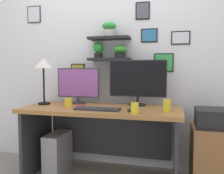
{
  "coord_description": "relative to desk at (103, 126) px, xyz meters",
  "views": [
    {
      "loc": [
        0.71,
        -2.37,
        1.15
      ],
      "look_at": [
        0.1,
        0.05,
        0.96
      ],
      "focal_mm": 38.83,
      "sensor_mm": 36.0,
      "label": 1
    }
  ],
  "objects": [
    {
      "name": "computer_mouse",
      "position": [
        0.33,
        -0.22,
        0.23
      ],
      "size": [
        0.06,
        0.09,
        0.03
      ],
      "primitive_type": "ellipsoid",
      "color": "#2D2D33",
      "rests_on": "desk"
    },
    {
      "name": "cell_phone",
      "position": [
        -0.23,
        -0.06,
        0.22
      ],
      "size": [
        0.08,
        0.14,
        0.01
      ],
      "primitive_type": "cube",
      "rotation": [
        0.0,
        0.0,
        0.05
      ],
      "color": "red",
      "rests_on": "desk"
    },
    {
      "name": "computer_tower_left",
      "position": [
        -0.52,
        -0.01,
        -0.32
      ],
      "size": [
        0.18,
        0.4,
        0.43
      ],
      "primitive_type": "cube",
      "color": "#99999E",
      "rests_on": "ground"
    },
    {
      "name": "monitor_left",
      "position": [
        -0.34,
        0.16,
        0.42
      ],
      "size": [
        0.5,
        0.18,
        0.4
      ],
      "color": "#2D2D33",
      "rests_on": "desk"
    },
    {
      "name": "pen_cup",
      "position": [
        0.39,
        -0.32,
        0.26
      ],
      "size": [
        0.07,
        0.07,
        0.1
      ],
      "primitive_type": "cylinder",
      "color": "yellow",
      "rests_on": "desk"
    },
    {
      "name": "keyboard",
      "position": [
        0.01,
        -0.22,
        0.22
      ],
      "size": [
        0.44,
        0.14,
        0.02
      ],
      "primitive_type": "cube",
      "color": "#2D2D33",
      "rests_on": "desk"
    },
    {
      "name": "drawer_cabinet",
      "position": [
        1.11,
        -0.03,
        -0.24
      ],
      "size": [
        0.44,
        0.5,
        0.6
      ],
      "primitive_type": "cube",
      "color": "brown",
      "rests_on": "ground"
    },
    {
      "name": "water_cup",
      "position": [
        0.66,
        -0.13,
        0.27
      ],
      "size": [
        0.07,
        0.07,
        0.11
      ],
      "primitive_type": "cylinder",
      "color": "yellow",
      "rests_on": "desk"
    },
    {
      "name": "coffee_mug",
      "position": [
        -0.35,
        -0.1,
        0.26
      ],
      "size": [
        0.08,
        0.08,
        0.09
      ],
      "primitive_type": "cylinder",
      "color": "yellow",
      "rests_on": "desk"
    },
    {
      "name": "monitor_right",
      "position": [
        0.34,
        0.16,
        0.48
      ],
      "size": [
        0.62,
        0.18,
        0.49
      ],
      "color": "black",
      "rests_on": "desk"
    },
    {
      "name": "desk_lamp",
      "position": [
        -0.68,
        -0.01,
        0.63
      ],
      "size": [
        0.21,
        0.21,
        0.52
      ],
      "color": "black",
      "rests_on": "desk"
    },
    {
      "name": "back_wall_assembly",
      "position": [
        0.0,
        0.38,
        0.81
      ],
      "size": [
        4.4,
        0.24,
        2.7
      ],
      "color": "silver",
      "rests_on": "ground"
    },
    {
      "name": "desk",
      "position": [
        0.0,
        0.0,
        0.0
      ],
      "size": [
        1.62,
        0.68,
        0.75
      ],
      "color": "#9E6B38",
      "rests_on": "ground"
    },
    {
      "name": "printer",
      "position": [
        1.11,
        -0.03,
        0.15
      ],
      "size": [
        0.38,
        0.34,
        0.17
      ],
      "primitive_type": "cube",
      "color": "black",
      "rests_on": "drawer_cabinet"
    }
  ]
}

